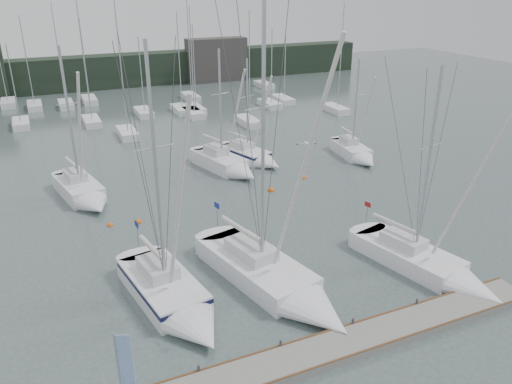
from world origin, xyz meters
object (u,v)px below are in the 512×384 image
(sailboat_near_left, at_px, (176,302))
(sailboat_mid_b, at_px, (85,195))
(buoy_c, at_px, (110,225))
(sailboat_mid_c, at_px, (229,166))
(sailboat_near_right, at_px, (437,270))
(dock_banner, at_px, (124,369))
(sailboat_mid_e, at_px, (357,154))
(buoy_a, at_px, (139,222))
(buoy_b, at_px, (271,191))
(sailboat_near_center, at_px, (284,287))
(buoy_d, at_px, (303,178))
(sailboat_mid_d, at_px, (254,157))

(sailboat_near_left, bearing_deg, sailboat_mid_b, 89.72)
(sailboat_near_left, distance_m, buoy_c, 11.71)
(sailboat_mid_c, bearing_deg, sailboat_near_right, -92.59)
(sailboat_near_left, distance_m, sailboat_mid_c, 20.55)
(sailboat_near_right, bearing_deg, buoy_c, 124.42)
(sailboat_mid_b, distance_m, dock_banner, 22.94)
(sailboat_near_right, height_order, sailboat_mid_c, sailboat_near_right)
(sailboat_mid_c, bearing_deg, sailboat_mid_e, -23.69)
(buoy_a, xyz_separation_m, buoy_b, (11.19, 1.32, 0.00))
(sailboat_near_center, distance_m, sailboat_mid_e, 23.96)
(sailboat_mid_e, xyz_separation_m, buoy_b, (-10.91, -3.66, -0.51))
(sailboat_mid_e, xyz_separation_m, dock_banner, (-26.03, -22.49, 2.28))
(sailboat_near_center, relative_size, buoy_a, 34.89)
(sailboat_mid_e, xyz_separation_m, buoy_c, (-24.05, -4.68, -0.51))
(dock_banner, bearing_deg, sailboat_near_center, 50.37)
(sailboat_near_right, distance_m, buoy_d, 17.02)
(sailboat_mid_d, xyz_separation_m, sailboat_mid_e, (9.41, -3.20, -0.02))
(sailboat_near_center, bearing_deg, sailboat_mid_b, 102.70)
(sailboat_near_left, relative_size, sailboat_near_right, 1.13)
(sailboat_mid_c, xyz_separation_m, buoy_b, (1.62, -5.42, -0.60))
(sailboat_near_left, xyz_separation_m, buoy_a, (0.33, 11.27, -0.61))
(sailboat_mid_e, xyz_separation_m, buoy_a, (-22.09, -4.98, -0.51))
(sailboat_mid_c, relative_size, buoy_a, 23.09)
(sailboat_near_right, xyz_separation_m, buoy_c, (-16.41, 14.54, -0.51))
(sailboat_mid_d, distance_m, buoy_b, 7.04)
(sailboat_near_left, relative_size, sailboat_mid_d, 1.43)
(sailboat_mid_d, bearing_deg, sailboat_mid_e, -37.39)
(sailboat_near_left, distance_m, dock_banner, 7.53)
(sailboat_near_left, bearing_deg, sailboat_mid_d, 46.69)
(sailboat_near_center, bearing_deg, buoy_c, 107.45)
(sailboat_near_right, relative_size, sailboat_mid_d, 1.26)
(buoy_c, height_order, dock_banner, dock_banner)
(buoy_a, bearing_deg, dock_banner, -102.68)
(sailboat_near_left, xyz_separation_m, sailboat_mid_d, (13.01, 19.45, -0.08))
(sailboat_near_left, relative_size, buoy_b, 24.72)
(sailboat_near_left, xyz_separation_m, buoy_d, (15.33, 14.05, -0.61))
(sailboat_near_left, xyz_separation_m, sailboat_mid_c, (9.90, 18.01, -0.01))
(sailboat_mid_e, distance_m, buoy_d, 7.45)
(buoy_d, bearing_deg, sailboat_mid_d, 113.19)
(buoy_b, bearing_deg, sailboat_near_right, -78.15)
(sailboat_mid_d, distance_m, sailboat_mid_e, 9.94)
(sailboat_mid_e, distance_m, dock_banner, 34.48)
(sailboat_near_center, relative_size, sailboat_near_right, 1.33)
(buoy_a, bearing_deg, sailboat_near_right, -44.56)
(sailboat_mid_b, distance_m, buoy_c, 5.15)
(buoy_c, bearing_deg, buoy_d, 8.29)
(sailboat_near_center, xyz_separation_m, buoy_b, (5.73, 13.57, -0.57))
(buoy_d, bearing_deg, dock_banner, -133.04)
(dock_banner, bearing_deg, sailboat_mid_c, 82.02)
(sailboat_near_left, height_order, buoy_c, sailboat_near_left)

